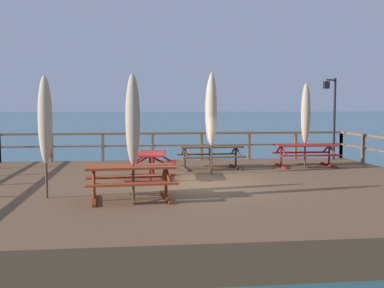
{
  "coord_description": "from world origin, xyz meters",
  "views": [
    {
      "loc": [
        -1.64,
        -12.81,
        2.75
      ],
      "look_at": [
        0.0,
        0.87,
        1.69
      ],
      "focal_mm": 44.63,
      "sensor_mm": 36.0,
      "label": 1
    }
  ],
  "objects_px": {
    "picnic_table_front_right": "(305,150)",
    "patio_umbrella_short_front": "(45,121)",
    "patio_umbrella_tall_back_right": "(133,120)",
    "picnic_table_mid_left": "(210,152)",
    "picnic_table_back_left": "(152,160)",
    "patio_umbrella_tall_front": "(212,110)",
    "patio_umbrella_tall_mid_left": "(306,114)",
    "lamp_post_hooked": "(332,106)",
    "patio_umbrella_short_mid": "(210,111)",
    "picnic_table_mid_right": "(130,175)"
  },
  "relations": [
    {
      "from": "patio_umbrella_tall_mid_left",
      "to": "patio_umbrella_tall_front",
      "type": "height_order",
      "value": "patio_umbrella_tall_front"
    },
    {
      "from": "picnic_table_back_left",
      "to": "lamp_post_hooked",
      "type": "distance_m",
      "value": 8.43
    },
    {
      "from": "picnic_table_mid_right",
      "to": "patio_umbrella_tall_front",
      "type": "bearing_deg",
      "value": 57.46
    },
    {
      "from": "patio_umbrella_short_front",
      "to": "lamp_post_hooked",
      "type": "distance_m",
      "value": 11.78
    },
    {
      "from": "picnic_table_mid_right",
      "to": "patio_umbrella_tall_front",
      "type": "height_order",
      "value": "patio_umbrella_tall_front"
    },
    {
      "from": "patio_umbrella_tall_back_right",
      "to": "patio_umbrella_tall_mid_left",
      "type": "bearing_deg",
      "value": 42.43
    },
    {
      "from": "picnic_table_back_left",
      "to": "lamp_post_hooked",
      "type": "relative_size",
      "value": 0.56
    },
    {
      "from": "picnic_table_front_right",
      "to": "patio_umbrella_short_mid",
      "type": "bearing_deg",
      "value": -177.01
    },
    {
      "from": "picnic_table_mid_right",
      "to": "patio_umbrella_short_mid",
      "type": "relative_size",
      "value": 0.68
    },
    {
      "from": "patio_umbrella_short_mid",
      "to": "patio_umbrella_tall_mid_left",
      "type": "xyz_separation_m",
      "value": [
        3.38,
        0.14,
        -0.09
      ]
    },
    {
      "from": "patio_umbrella_short_front",
      "to": "lamp_post_hooked",
      "type": "bearing_deg",
      "value": 35.16
    },
    {
      "from": "patio_umbrella_tall_front",
      "to": "patio_umbrella_tall_mid_left",
      "type": "bearing_deg",
      "value": 23.03
    },
    {
      "from": "patio_umbrella_short_mid",
      "to": "picnic_table_back_left",
      "type": "bearing_deg",
      "value": -133.24
    },
    {
      "from": "patio_umbrella_tall_back_right",
      "to": "patio_umbrella_short_front",
      "type": "height_order",
      "value": "patio_umbrella_tall_back_right"
    },
    {
      "from": "patio_umbrella_tall_mid_left",
      "to": "picnic_table_front_right",
      "type": "bearing_deg",
      "value": 61.96
    },
    {
      "from": "patio_umbrella_tall_mid_left",
      "to": "lamp_post_hooked",
      "type": "xyz_separation_m",
      "value": [
        1.74,
        1.89,
        0.27
      ]
    },
    {
      "from": "picnic_table_mid_right",
      "to": "patio_umbrella_short_front",
      "type": "distance_m",
      "value": 2.29
    },
    {
      "from": "patio_umbrella_tall_front",
      "to": "picnic_table_front_right",
      "type": "bearing_deg",
      "value": 23.47
    },
    {
      "from": "picnic_table_front_right",
      "to": "patio_umbrella_short_front",
      "type": "height_order",
      "value": "patio_umbrella_short_front"
    },
    {
      "from": "patio_umbrella_tall_mid_left",
      "to": "lamp_post_hooked",
      "type": "height_order",
      "value": "lamp_post_hooked"
    },
    {
      "from": "picnic_table_back_left",
      "to": "patio_umbrella_tall_front",
      "type": "height_order",
      "value": "patio_umbrella_tall_front"
    },
    {
      "from": "picnic_table_back_left",
      "to": "picnic_table_mid_left",
      "type": "bearing_deg",
      "value": 46.07
    },
    {
      "from": "picnic_table_mid_left",
      "to": "patio_umbrella_tall_mid_left",
      "type": "relative_size",
      "value": 0.77
    },
    {
      "from": "picnic_table_mid_right",
      "to": "picnic_table_front_right",
      "type": "relative_size",
      "value": 0.97
    },
    {
      "from": "picnic_table_back_left",
      "to": "patio_umbrella_short_mid",
      "type": "relative_size",
      "value": 0.6
    },
    {
      "from": "picnic_table_front_right",
      "to": "patio_umbrella_tall_mid_left",
      "type": "height_order",
      "value": "patio_umbrella_tall_mid_left"
    },
    {
      "from": "patio_umbrella_short_front",
      "to": "patio_umbrella_tall_back_right",
      "type": "bearing_deg",
      "value": -15.03
    },
    {
      "from": "picnic_table_mid_left",
      "to": "picnic_table_front_right",
      "type": "xyz_separation_m",
      "value": [
        3.38,
        0.21,
        -0.0
      ]
    },
    {
      "from": "picnic_table_mid_left",
      "to": "lamp_post_hooked",
      "type": "xyz_separation_m",
      "value": [
        5.1,
        2.06,
        1.55
      ]
    },
    {
      "from": "picnic_table_mid_left",
      "to": "patio_umbrella_tall_back_right",
      "type": "distance_m",
      "value": 5.97
    },
    {
      "from": "picnic_table_mid_left",
      "to": "patio_umbrella_short_mid",
      "type": "relative_size",
      "value": 0.73
    },
    {
      "from": "patio_umbrella_short_front",
      "to": "lamp_post_hooked",
      "type": "xyz_separation_m",
      "value": [
        9.62,
        6.78,
        0.35
      ]
    },
    {
      "from": "patio_umbrella_short_front",
      "to": "picnic_table_back_left",
      "type": "bearing_deg",
      "value": 46.34
    },
    {
      "from": "patio_umbrella_short_front",
      "to": "patio_umbrella_tall_front",
      "type": "relative_size",
      "value": 0.89
    },
    {
      "from": "picnic_table_back_left",
      "to": "patio_umbrella_tall_front",
      "type": "relative_size",
      "value": 0.58
    },
    {
      "from": "patio_umbrella_short_front",
      "to": "lamp_post_hooked",
      "type": "relative_size",
      "value": 0.87
    },
    {
      "from": "picnic_table_mid_left",
      "to": "patio_umbrella_short_front",
      "type": "height_order",
      "value": "patio_umbrella_short_front"
    },
    {
      "from": "patio_umbrella_tall_back_right",
      "to": "picnic_table_mid_left",
      "type": "bearing_deg",
      "value": 63.98
    },
    {
      "from": "picnic_table_back_left",
      "to": "patio_umbrella_tall_mid_left",
      "type": "relative_size",
      "value": 0.62
    },
    {
      "from": "patio_umbrella_tall_back_right",
      "to": "picnic_table_front_right",
      "type": "bearing_deg",
      "value": 42.54
    },
    {
      "from": "picnic_table_mid_left",
      "to": "patio_umbrella_short_front",
      "type": "relative_size",
      "value": 0.8
    },
    {
      "from": "picnic_table_front_right",
      "to": "picnic_table_back_left",
      "type": "xyz_separation_m",
      "value": [
        -5.43,
        -2.33,
        -0.01
      ]
    },
    {
      "from": "picnic_table_front_right",
      "to": "patio_umbrella_tall_front",
      "type": "distance_m",
      "value": 4.14
    },
    {
      "from": "picnic_table_mid_right",
      "to": "lamp_post_hooked",
      "type": "relative_size",
      "value": 0.64
    },
    {
      "from": "picnic_table_mid_left",
      "to": "picnic_table_back_left",
      "type": "distance_m",
      "value": 2.95
    },
    {
      "from": "picnic_table_front_right",
      "to": "patio_umbrella_short_mid",
      "type": "relative_size",
      "value": 0.7
    },
    {
      "from": "picnic_table_front_right",
      "to": "picnic_table_back_left",
      "type": "bearing_deg",
      "value": -156.75
    },
    {
      "from": "patio_umbrella_tall_front",
      "to": "picnic_table_back_left",
      "type": "bearing_deg",
      "value": -157.19
    },
    {
      "from": "patio_umbrella_short_mid",
      "to": "patio_umbrella_short_front",
      "type": "xyz_separation_m",
      "value": [
        -4.5,
        -4.75,
        -0.16
      ]
    },
    {
      "from": "patio_umbrella_short_mid",
      "to": "patio_umbrella_tall_mid_left",
      "type": "height_order",
      "value": "patio_umbrella_short_mid"
    }
  ]
}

